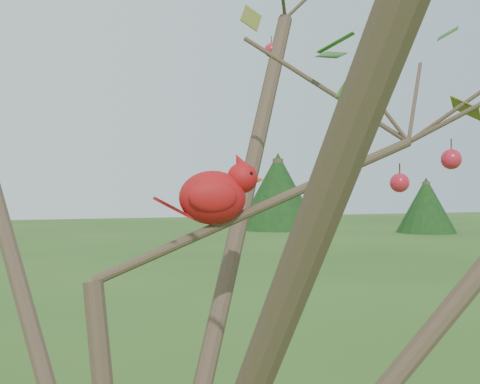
# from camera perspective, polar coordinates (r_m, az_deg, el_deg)

# --- Properties ---
(crabapple_tree) EXTENTS (2.35, 2.05, 2.95)m
(crabapple_tree) POSITION_cam_1_polar(r_m,az_deg,el_deg) (0.94, -8.49, 1.05)
(crabapple_tree) COLOR #413023
(crabapple_tree) RESTS_ON ground
(cardinal) EXTENTS (0.20, 0.11, 0.14)m
(cardinal) POSITION_cam_1_polar(r_m,az_deg,el_deg) (1.08, -2.26, -0.26)
(cardinal) COLOR red
(cardinal) RESTS_ON ground
(distant_trees) EXTENTS (37.75, 11.42, 3.81)m
(distant_trees) POSITION_cam_1_polar(r_m,az_deg,el_deg) (24.96, -10.94, -0.68)
(distant_trees) COLOR #413023
(distant_trees) RESTS_ON ground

